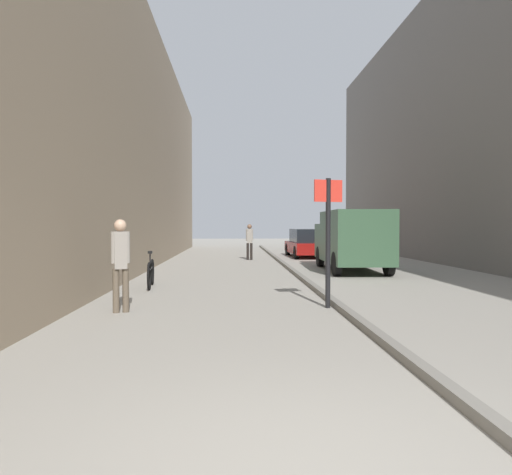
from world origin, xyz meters
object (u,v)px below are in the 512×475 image
at_px(pedestrian_main_foreground, 121,259).
at_px(pedestrian_mid_block, 250,239).
at_px(street_sign_post, 328,231).
at_px(parked_car, 307,243).
at_px(delivery_van, 351,239).
at_px(bicycle_leaning, 151,273).

bearing_deg(pedestrian_main_foreground, pedestrian_mid_block, -120.61).
height_order(pedestrian_main_foreground, street_sign_post, street_sign_post).
relative_size(pedestrian_main_foreground, pedestrian_mid_block, 1.05).
distance_m(parked_car, street_sign_post, 14.57).
xyz_separation_m(pedestrian_main_foreground, parked_car, (6.00, 14.69, -0.31)).
relative_size(delivery_van, bicycle_leaning, 2.82).
height_order(delivery_van, parked_car, delivery_van).
relative_size(pedestrian_mid_block, delivery_van, 0.34).
xyz_separation_m(pedestrian_main_foreground, pedestrian_mid_block, (2.93, 12.87, -0.05)).
height_order(parked_car, street_sign_post, street_sign_post).
height_order(delivery_van, bicycle_leaning, delivery_van).
bearing_deg(street_sign_post, pedestrian_main_foreground, -8.59).
height_order(pedestrian_mid_block, delivery_van, delivery_van).
distance_m(pedestrian_main_foreground, street_sign_post, 4.08).
bearing_deg(pedestrian_main_foreground, parked_car, -130.01).
xyz_separation_m(delivery_van, parked_car, (-0.42, 7.20, -0.46)).
bearing_deg(parked_car, street_sign_post, -99.15).
height_order(pedestrian_main_foreground, bicycle_leaning, pedestrian_main_foreground).
relative_size(parked_car, bicycle_leaning, 2.40).
distance_m(pedestrian_mid_block, bicycle_leaning, 9.87).
bearing_deg(bicycle_leaning, street_sign_post, -43.64).
bearing_deg(delivery_van, pedestrian_mid_block, 124.88).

